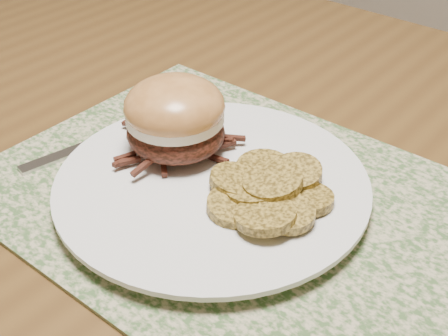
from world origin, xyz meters
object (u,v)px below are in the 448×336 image
(fork, at_px, (103,140))
(dinner_plate, at_px, (212,187))
(pork_sandwich, at_px, (175,117))
(dining_table, at_px, (182,211))

(fork, bearing_deg, dinner_plate, 14.31)
(pork_sandwich, bearing_deg, dining_table, 151.93)
(dinner_plate, relative_size, fork, 1.53)
(dining_table, distance_m, pork_sandwich, 0.14)
(pork_sandwich, relative_size, fork, 0.72)
(dining_table, distance_m, fork, 0.12)
(fork, bearing_deg, pork_sandwich, 26.04)
(dinner_plate, xyz_separation_m, fork, (-0.14, -0.00, -0.01))
(pork_sandwich, xyz_separation_m, fork, (-0.08, -0.02, -0.05))
(dining_table, relative_size, dinner_plate, 5.77)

